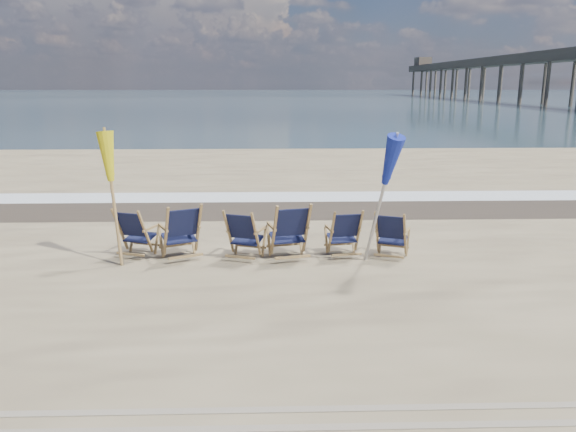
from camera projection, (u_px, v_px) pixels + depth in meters
name	position (u px, v px, depth m)	size (l,w,h in m)	color
ocean	(272.00, 96.00, 132.07)	(400.00, 400.00, 0.00)	#344A56
surf_foam	(282.00, 197.00, 15.68)	(200.00, 1.40, 0.01)	silver
wet_sand_strip	(283.00, 208.00, 14.22)	(200.00, 2.60, 0.00)	#42362A
beach_chair_0	(145.00, 234.00, 10.06)	(0.60, 0.68, 0.94)	#121635
beach_chair_1	(199.00, 230.00, 10.09)	(0.67, 0.76, 1.05)	#121635
beach_chair_2	(256.00, 236.00, 9.88)	(0.61, 0.68, 0.95)	#121635
beach_chair_3	(307.00, 231.00, 10.00)	(0.69, 0.77, 1.07)	#121635
beach_chair_4	(359.00, 233.00, 10.17)	(0.59, 0.66, 0.92)	#121635
beach_chair_5	(405.00, 236.00, 9.95)	(0.58, 0.65, 0.90)	#121635
umbrella_yellow	(111.00, 164.00, 9.52)	(0.30, 0.30, 2.31)	#9A7745
umbrella_blue	(381.00, 158.00, 9.29)	(0.30, 0.30, 2.44)	#A5A5AD
fishing_pier	(540.00, 71.00, 79.58)	(4.40, 140.00, 9.30)	brown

